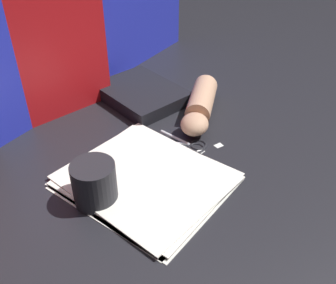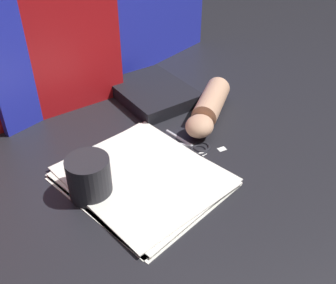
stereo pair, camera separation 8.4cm
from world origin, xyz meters
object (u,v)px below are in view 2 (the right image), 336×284
(hand_forearm, at_px, (209,108))
(mug, at_px, (89,178))
(scissors, at_px, (192,145))
(book_closed, at_px, (153,93))
(paper_stack, at_px, (143,178))

(hand_forearm, xyz_separation_m, mug, (-0.42, -0.01, 0.01))
(scissors, height_order, hand_forearm, hand_forearm)
(book_closed, bearing_deg, mug, -152.21)
(book_closed, height_order, hand_forearm, hand_forearm)
(hand_forearm, distance_m, mug, 0.42)
(book_closed, xyz_separation_m, scissors, (-0.10, -0.25, -0.02))
(paper_stack, distance_m, scissors, 0.18)
(paper_stack, bearing_deg, mug, 156.53)
(paper_stack, height_order, scissors, paper_stack)
(paper_stack, bearing_deg, book_closed, 42.01)
(hand_forearm, relative_size, mug, 2.83)
(scissors, distance_m, hand_forearm, 0.14)
(scissors, xyz_separation_m, hand_forearm, (0.13, 0.05, 0.03))
(book_closed, distance_m, hand_forearm, 0.20)
(paper_stack, height_order, book_closed, book_closed)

